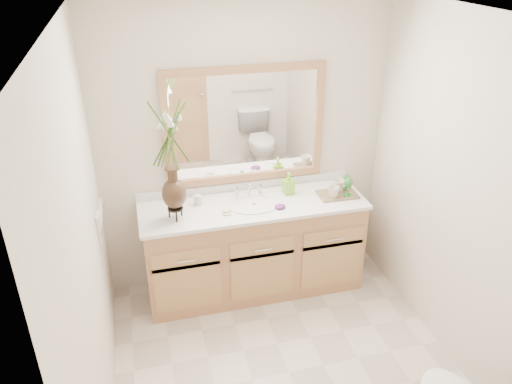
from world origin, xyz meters
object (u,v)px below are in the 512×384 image
object	(u,v)px
flower_vase	(170,145)
tray	(337,194)
tumbler	(198,200)
soap_bottle	(288,184)

from	to	relation	value
flower_vase	tray	distance (m)	1.48
flower_vase	tumbler	distance (m)	0.62
soap_bottle	tray	bearing A→B (deg)	-27.02
soap_bottle	tray	size ratio (longest dim) A/B	0.53
flower_vase	soap_bottle	xyz separation A→B (m)	(0.96, 0.18, -0.52)
tumbler	soap_bottle	bearing A→B (deg)	0.27
soap_bottle	tray	world-z (taller)	soap_bottle
tray	tumbler	bearing A→B (deg)	174.50
tray	soap_bottle	bearing A→B (deg)	161.33
soap_bottle	tray	xyz separation A→B (m)	(0.39, -0.14, -0.08)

